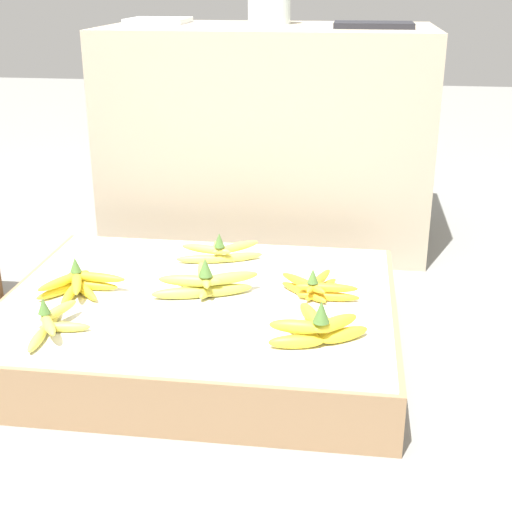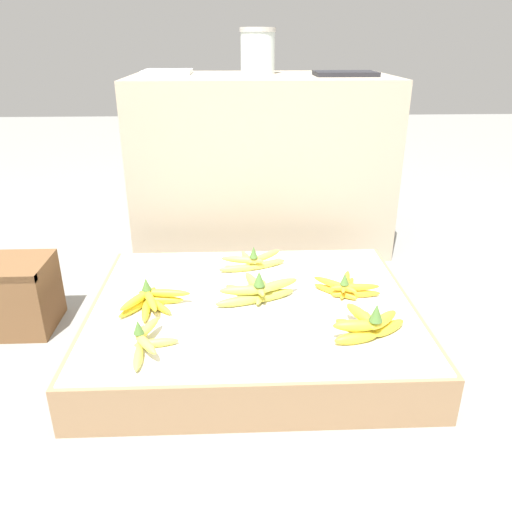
# 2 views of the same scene
# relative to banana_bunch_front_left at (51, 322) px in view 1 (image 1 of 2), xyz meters

# --- Properties ---
(ground_plane) EXTENTS (10.00, 10.00, 0.00)m
(ground_plane) POSITION_rel_banana_bunch_front_left_xyz_m (0.29, 0.24, -0.17)
(ground_plane) COLOR gray
(display_platform) EXTENTS (0.99, 0.81, 0.15)m
(display_platform) POSITION_rel_banana_bunch_front_left_xyz_m (0.29, 0.24, -0.10)
(display_platform) COLOR #997551
(display_platform) RESTS_ON ground_plane
(back_vendor_table) EXTENTS (1.11, 0.60, 0.75)m
(back_vendor_table) POSITION_rel_banana_bunch_front_left_xyz_m (0.36, 1.14, 0.20)
(back_vendor_table) COLOR tan
(back_vendor_table) RESTS_ON ground_plane
(banana_bunch_front_left) EXTENTS (0.12, 0.22, 0.09)m
(banana_bunch_front_left) POSITION_rel_banana_bunch_front_left_xyz_m (0.00, 0.00, 0.00)
(banana_bunch_front_left) COLOR #DBCC4C
(banana_bunch_front_left) RESTS_ON display_platform
(banana_bunch_front_midright) EXTENTS (0.23, 0.16, 0.11)m
(banana_bunch_front_midright) POSITION_rel_banana_bunch_front_left_xyz_m (0.60, 0.04, 0.01)
(banana_bunch_front_midright) COLOR yellow
(banana_bunch_front_midright) RESTS_ON display_platform
(banana_bunch_middle_left) EXTENTS (0.21, 0.17, 0.09)m
(banana_bunch_middle_left) POSITION_rel_banana_bunch_front_left_xyz_m (-0.02, 0.22, -0.00)
(banana_bunch_middle_left) COLOR yellow
(banana_bunch_middle_left) RESTS_ON display_platform
(banana_bunch_middle_midleft) EXTENTS (0.27, 0.17, 0.11)m
(banana_bunch_middle_midleft) POSITION_rel_banana_bunch_front_left_xyz_m (0.30, 0.25, 0.01)
(banana_bunch_middle_midleft) COLOR gold
(banana_bunch_middle_midleft) RESTS_ON display_platform
(banana_bunch_middle_midright) EXTENTS (0.21, 0.16, 0.09)m
(banana_bunch_middle_midright) POSITION_rel_banana_bunch_front_left_xyz_m (0.59, 0.28, 0.00)
(banana_bunch_middle_midright) COLOR gold
(banana_bunch_middle_midright) RESTS_ON display_platform
(banana_bunch_back_midleft) EXTENTS (0.24, 0.17, 0.09)m
(banana_bunch_back_midleft) POSITION_rel_banana_bunch_front_left_xyz_m (0.30, 0.49, 0.00)
(banana_bunch_back_midleft) COLOR #DBCC4C
(banana_bunch_back_midleft) RESTS_ON display_platform
(foam_tray_white) EXTENTS (0.20, 0.21, 0.02)m
(foam_tray_white) POSITION_rel_banana_bunch_front_left_xyz_m (-0.05, 1.21, 0.59)
(foam_tray_white) COLOR white
(foam_tray_white) RESTS_ON back_vendor_table
(foam_tray_dark) EXTENTS (0.25, 0.17, 0.02)m
(foam_tray_dark) POSITION_rel_banana_bunch_front_left_xyz_m (0.71, 1.07, 0.59)
(foam_tray_dark) COLOR #232328
(foam_tray_dark) RESTS_ON back_vendor_table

